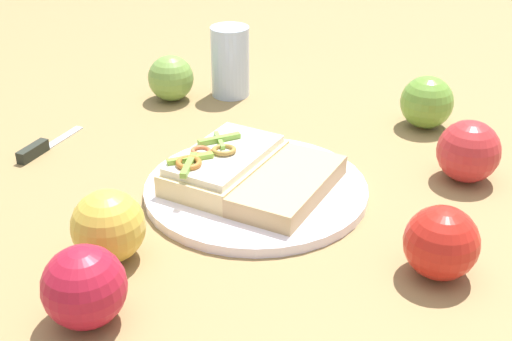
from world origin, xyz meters
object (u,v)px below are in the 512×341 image
drinking_glass (230,62)px  apple_1 (108,226)px  bread_slice_side (288,185)px  apple_2 (441,243)px  knife (41,147)px  plate (256,190)px  sandwich (224,164)px  apple_3 (427,102)px  apple_4 (171,78)px  apple_0 (469,151)px  apple_5 (84,287)px

drinking_glass → apple_1: bearing=-114.7°
bread_slice_side → apple_2: 0.20m
knife → plate: bearing=-87.2°
sandwich → drinking_glass: (0.05, 0.29, 0.03)m
apple_1 → apple_3: size_ratio=1.01×
bread_slice_side → apple_4: 0.36m
apple_0 → apple_3: (0.01, 0.16, -0.00)m
apple_3 → knife: 0.54m
apple_1 → drinking_glass: (0.19, 0.42, 0.02)m
bread_slice_side → apple_2: size_ratio=2.15×
apple_2 → drinking_glass: size_ratio=0.68×
apple_2 → knife: (-0.41, 0.36, -0.03)m
bread_slice_side → drinking_glass: 0.35m
apple_3 → bread_slice_side: bearing=-144.7°
apple_2 → knife: size_ratio=0.68×
apple_4 → sandwich: bearing=-82.2°
sandwich → drinking_glass: 0.30m
apple_2 → apple_3: size_ratio=0.99×
plate → apple_5: apple_5 is taller
apple_3 → knife: apple_3 is taller
plate → sandwich: bearing=141.2°
apple_5 → drinking_glass: 0.56m
knife → sandwich: bearing=-86.1°
apple_0 → apple_1: (-0.43, -0.09, -0.00)m
apple_4 → drinking_glass: 0.10m
bread_slice_side → apple_3: size_ratio=2.12×
apple_3 → drinking_glass: size_ratio=0.68×
bread_slice_side → apple_5: 0.28m
sandwich → apple_3: apple_3 is taller
bread_slice_side → drinking_glass: (-0.01, 0.35, 0.03)m
bread_slice_side → knife: (-0.29, 0.19, -0.02)m
apple_1 → apple_0: bearing=11.2°
apple_4 → plate: bearing=-76.9°
apple_1 → apple_4: size_ratio=1.07×
sandwich → apple_3: (0.31, 0.12, 0.01)m
apple_1 → apple_5: same height
sandwich → apple_1: bearing=172.8°
drinking_glass → apple_5: bearing=-112.6°
plate → drinking_glass: (0.02, 0.32, 0.05)m
knife → bread_slice_side: bearing=-88.2°
apple_3 → knife: bearing=177.8°
apple_0 → apple_5: size_ratio=1.01×
apple_0 → apple_5: bearing=-158.1°
apple_3 → plate: bearing=-152.3°
apple_0 → apple_3: 0.16m
apple_5 → knife: bearing=100.7°
apple_2 → apple_5: size_ratio=0.97×
plate → apple_3: size_ratio=3.54×
apple_2 → apple_4: apple_2 is taller
apple_2 → apple_3: (0.13, 0.34, 0.00)m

